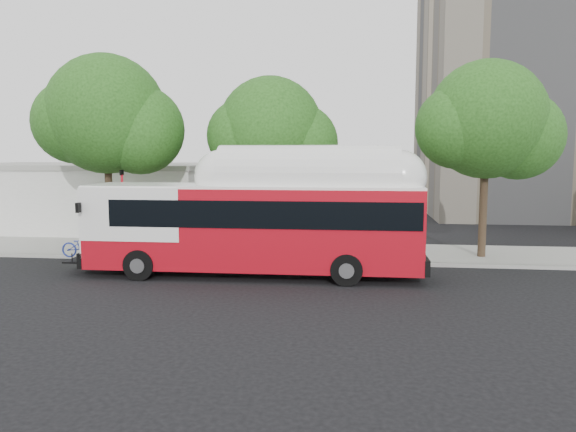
# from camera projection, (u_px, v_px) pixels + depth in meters

# --- Properties ---
(ground) EXTENTS (120.00, 120.00, 0.00)m
(ground) POSITION_uv_depth(u_px,v_px,m) (274.00, 283.00, 21.58)
(ground) COLOR black
(ground) RESTS_ON ground
(sidewalk) EXTENTS (60.00, 5.00, 0.15)m
(sidewalk) POSITION_uv_depth(u_px,v_px,m) (292.00, 251.00, 27.99)
(sidewalk) COLOR gray
(sidewalk) RESTS_ON ground
(curb_strip) EXTENTS (60.00, 0.30, 0.15)m
(curb_strip) POSITION_uv_depth(u_px,v_px,m) (286.00, 261.00, 25.42)
(curb_strip) COLOR gray
(curb_strip) RESTS_ON ground
(red_curb_segment) EXTENTS (10.00, 0.32, 0.16)m
(red_curb_segment) POSITION_uv_depth(u_px,v_px,m) (221.00, 260.00, 25.77)
(red_curb_segment) COLOR maroon
(red_curb_segment) RESTS_ON ground
(street_tree_left) EXTENTS (6.67, 5.80, 9.74)m
(street_tree_left) POSITION_uv_depth(u_px,v_px,m) (116.00, 119.00, 27.30)
(street_tree_left) COLOR #2D2116
(street_tree_left) RESTS_ON ground
(street_tree_mid) EXTENTS (5.75, 5.00, 8.62)m
(street_tree_mid) POSITION_uv_depth(u_px,v_px,m) (279.00, 133.00, 26.96)
(street_tree_mid) COLOR #2D2116
(street_tree_mid) RESTS_ON ground
(street_tree_right) EXTENTS (6.21, 5.40, 9.18)m
(street_tree_right) POSITION_uv_depth(u_px,v_px,m) (496.00, 124.00, 25.56)
(street_tree_right) COLOR #2D2116
(street_tree_right) RESTS_ON ground
(low_commercial_bldg) EXTENTS (16.20, 10.20, 4.25)m
(low_commercial_bldg) POSITION_uv_depth(u_px,v_px,m) (92.00, 196.00, 36.77)
(low_commercial_bldg) COLOR silver
(low_commercial_bldg) RESTS_ON ground
(transit_bus) EXTENTS (14.34, 3.13, 4.23)m
(transit_bus) POSITION_uv_depth(u_px,v_px,m) (256.00, 227.00, 22.60)
(transit_bus) COLOR #AC0B18
(transit_bus) RESTS_ON ground
(signal_pole) EXTENTS (0.12, 0.39, 4.17)m
(signal_pole) POSITION_uv_depth(u_px,v_px,m) (123.00, 213.00, 26.51)
(signal_pole) COLOR red
(signal_pole) RESTS_ON ground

